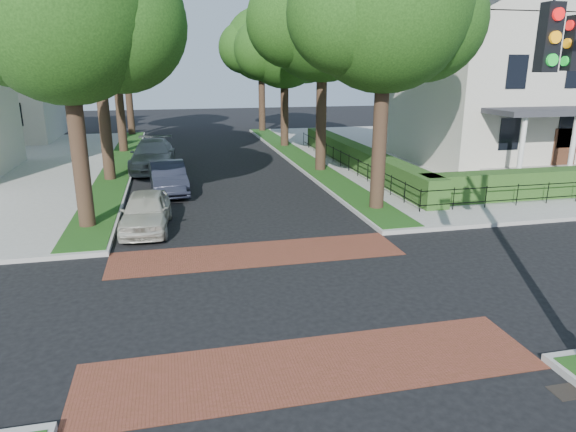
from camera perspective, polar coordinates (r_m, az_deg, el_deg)
The scene contains 21 objects.
ground at distance 13.16m, azimuth -1.03°, elevation -9.04°, with size 120.00×120.00×0.00m, color black.
sidewalk_ne at distance 38.09m, azimuth 22.58°, elevation 6.74°, with size 30.00×30.00×0.15m, color gray.
crosswalk_far at distance 16.06m, azimuth -3.40°, elevation -4.22°, with size 9.00×2.20×0.01m, color brown.
crosswalk_near at distance 10.44m, azimuth 2.76°, elevation -16.38°, with size 9.00×2.20×0.01m, color brown.
storm_drain at distance 11.01m, azimuth 28.77°, elevation -16.72°, with size 0.65×0.45×0.01m, color black.
grass_strip_ne at distance 32.19m, azimuth 1.35°, elevation 6.58°, with size 1.60×29.80×0.02m, color #144112.
grass_strip_nw at distance 31.36m, azimuth -18.24°, elevation 5.50°, with size 1.60×29.80×0.02m, color #144112.
tree_right_near at distance 20.61m, azimuth 10.86°, elevation 21.63°, with size 7.75×6.67×10.66m.
tree_right_mid at distance 28.16m, azimuth 3.98°, elevation 21.13°, with size 8.25×7.09×11.22m.
tree_right_far at distance 36.77m, azimuth -0.32°, elevation 18.36°, with size 7.25×6.23×9.74m.
tree_right_back at distance 45.61m, azimuth -2.93°, elevation 18.41°, with size 7.50×6.45×10.20m.
tree_left_near at distance 19.16m, azimuth -23.26°, elevation 19.99°, with size 7.50×6.45×10.20m.
tree_left_mid at distance 27.17m, azimuth -20.56°, elevation 21.12°, with size 8.00×6.88×11.48m.
tree_left_far at distance 36.00m, azimuth -18.59°, elevation 17.94°, with size 7.00×6.02×9.86m.
tree_left_back at distance 45.00m, azimuth -17.57°, elevation 17.93°, with size 7.75×6.66×10.44m.
hedge_main_road at distance 28.92m, azimuth 7.83°, elevation 6.49°, with size 1.00×18.00×1.20m, color #234819.
fence_main_road at distance 28.67m, azimuth 6.31°, elevation 6.16°, with size 0.06×18.00×0.90m, color black, non-canonical shape.
house_victorian at distance 34.01m, azimuth 23.90°, elevation 15.69°, with size 13.00×13.05×12.48m.
parked_car_front at distance 18.87m, azimuth -15.51°, elevation 0.53°, with size 1.62×4.02×1.37m, color #B8B6A5.
parked_car_middle at distance 24.14m, azimuth -13.17°, elevation 4.16°, with size 1.51×4.34×1.43m, color #1F212E.
parked_car_rear at distance 29.88m, azimuth -14.78°, elevation 6.56°, with size 2.30×5.65×1.64m, color gray.
Camera 1 is at (-2.43, -11.64, 5.65)m, focal length 32.00 mm.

